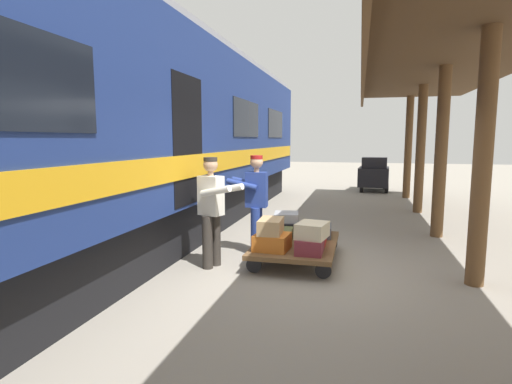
{
  "coord_description": "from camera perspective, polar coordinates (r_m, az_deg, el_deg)",
  "views": [
    {
      "loc": [
        -0.38,
        5.92,
        1.97
      ],
      "look_at": [
        1.18,
        -0.22,
        1.15
      ],
      "focal_mm": 28.56,
      "sensor_mm": 36.0,
      "label": 1
    }
  ],
  "objects": [
    {
      "name": "suitcase_tan_vintage",
      "position": [
        6.22,
        2.08,
        -4.8
      ],
      "size": [
        0.36,
        0.56,
        0.22
      ],
      "primitive_type": "cube",
      "rotation": [
        0.0,
        0.0,
        0.05
      ],
      "color": "tan",
      "rests_on": "suitcase_orange_carryall"
    },
    {
      "name": "suitcase_orange_carryall",
      "position": [
        6.23,
        2.28,
        -6.98
      ],
      "size": [
        0.54,
        0.53,
        0.24
      ],
      "primitive_type": "cube",
      "rotation": [
        0.0,
        0.0,
        -0.08
      ],
      "color": "#CC6B23",
      "rests_on": "luggage_cart"
    },
    {
      "name": "suitcase_slate_roller",
      "position": [
        7.18,
        8.57,
        -5.33
      ],
      "size": [
        0.52,
        0.57,
        0.2
      ],
      "primitive_type": "cube",
      "rotation": [
        0.0,
        0.0,
        0.07
      ],
      "color": "#4C515B",
      "rests_on": "luggage_cart"
    },
    {
      "name": "porter_by_door",
      "position": [
        6.26,
        -6.17,
        -2.28
      ],
      "size": [
        0.73,
        0.57,
        1.7
      ],
      "color": "#332D28",
      "rests_on": "ground_plane"
    },
    {
      "name": "suitcase_black_hardshell",
      "position": [
        7.26,
        4.04,
        -5.01
      ],
      "size": [
        0.47,
        0.57,
        0.23
      ],
      "primitive_type": "cube",
      "rotation": [
        0.0,
        0.0,
        0.13
      ],
      "color": "black",
      "rests_on": "luggage_cart"
    },
    {
      "name": "suitcase_cream_canvas",
      "position": [
        6.09,
        7.87,
        -5.33
      ],
      "size": [
        0.49,
        0.56,
        0.23
      ],
      "primitive_type": "cube",
      "rotation": [
        0.0,
        0.0,
        -0.18
      ],
      "color": "beige",
      "rests_on": "suitcase_burgundy_valise"
    },
    {
      "name": "platform_canopy",
      "position": [
        6.25,
        29.53,
        18.27
      ],
      "size": [
        3.2,
        18.06,
        3.56
      ],
      "color": "brown",
      "rests_on": "ground_plane"
    },
    {
      "name": "train_car",
      "position": [
        7.2,
        -20.54,
        7.63
      ],
      "size": [
        3.03,
        19.26,
        4.0
      ],
      "color": "navy",
      "rests_on": "ground_plane"
    },
    {
      "name": "suitcase_red_plastic",
      "position": [
        6.67,
        8.1,
        -6.42
      ],
      "size": [
        0.39,
        0.54,
        0.17
      ],
      "primitive_type": "cube",
      "rotation": [
        0.0,
        0.0,
        0.02
      ],
      "color": "#AD231E",
      "rests_on": "luggage_cart"
    },
    {
      "name": "suitcase_burgundy_valise",
      "position": [
        6.15,
        7.56,
        -7.36
      ],
      "size": [
        0.39,
        0.59,
        0.22
      ],
      "primitive_type": "cube",
      "rotation": [
        0.0,
        0.0,
        0.01
      ],
      "color": "maroon",
      "rests_on": "luggage_cart"
    },
    {
      "name": "porter_in_overalls",
      "position": [
        6.98,
        -0.08,
        -1.23
      ],
      "size": [
        0.68,
        0.44,
        1.7
      ],
      "color": "navy",
      "rests_on": "ground_plane"
    },
    {
      "name": "baggage_tug",
      "position": [
        16.26,
        16.17,
        2.34
      ],
      "size": [
        1.21,
        1.77,
        1.3
      ],
      "color": "black",
      "rests_on": "ground_plane"
    },
    {
      "name": "luggage_cart",
      "position": [
        6.74,
        5.63,
        -7.38
      ],
      "size": [
        1.27,
        1.94,
        0.3
      ],
      "color": "brown",
      "rests_on": "ground_plane"
    },
    {
      "name": "ground_plane",
      "position": [
        6.25,
        10.23,
        -11.11
      ],
      "size": [
        60.0,
        60.0,
        0.0
      ],
      "primitive_type": "plane",
      "color": "gray"
    },
    {
      "name": "suitcase_gray_aluminum",
      "position": [
        7.25,
        4.27,
        -3.49
      ],
      "size": [
        0.48,
        0.51,
        0.15
      ],
      "primitive_type": "cube",
      "rotation": [
        0.0,
        0.0,
        0.14
      ],
      "color": "#9EA0A5",
      "rests_on": "suitcase_black_hardshell"
    },
    {
      "name": "suitcase_olive_duffel",
      "position": [
        6.75,
        3.23,
        -6.07
      ],
      "size": [
        0.45,
        0.56,
        0.2
      ],
      "primitive_type": "cube",
      "rotation": [
        0.0,
        0.0,
        0.06
      ],
      "color": "brown",
      "rests_on": "luggage_cart"
    }
  ]
}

